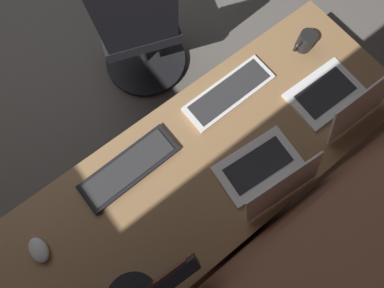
{
  "coord_description": "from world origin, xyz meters",
  "views": [
    {
      "loc": [
        0.09,
        2.21,
        1.96
      ],
      "look_at": [
        -0.1,
        1.97,
        0.95
      ],
      "focal_mm": 29.0,
      "sensor_mm": 36.0,
      "label": 1
    }
  ],
  "objects_px": {
    "keyboard_main": "(229,93)",
    "mouse_main": "(39,250)",
    "laptop_left": "(338,99)",
    "coffee_mug": "(305,41)",
    "laptop_leftmost": "(267,174)",
    "drawer_pedestal": "(201,189)",
    "office_chair": "(139,30)",
    "keyboard_spare": "(129,168)"
  },
  "relations": [
    {
      "from": "keyboard_main",
      "to": "mouse_main",
      "type": "distance_m",
      "value": 0.98
    },
    {
      "from": "laptop_left",
      "to": "coffee_mug",
      "type": "distance_m",
      "value": 0.3
    },
    {
      "from": "laptop_leftmost",
      "to": "keyboard_main",
      "type": "bearing_deg",
      "value": -108.16
    },
    {
      "from": "drawer_pedestal",
      "to": "laptop_left",
      "type": "height_order",
      "value": "laptop_left"
    },
    {
      "from": "drawer_pedestal",
      "to": "keyboard_main",
      "type": "distance_m",
      "value": 0.54
    },
    {
      "from": "keyboard_main",
      "to": "office_chair",
      "type": "height_order",
      "value": "office_chair"
    },
    {
      "from": "drawer_pedestal",
      "to": "keyboard_spare",
      "type": "relative_size",
      "value": 1.64
    },
    {
      "from": "keyboard_main",
      "to": "keyboard_spare",
      "type": "bearing_deg",
      "value": 0.81
    },
    {
      "from": "mouse_main",
      "to": "office_chair",
      "type": "xyz_separation_m",
      "value": [
        -0.94,
        -0.77,
        -0.29
      ]
    },
    {
      "from": "laptop_leftmost",
      "to": "drawer_pedestal",
      "type": "bearing_deg",
      "value": -40.18
    },
    {
      "from": "office_chair",
      "to": "drawer_pedestal",
      "type": "bearing_deg",
      "value": 73.5
    },
    {
      "from": "drawer_pedestal",
      "to": "coffee_mug",
      "type": "xyz_separation_m",
      "value": [
        -0.73,
        -0.18,
        0.43
      ]
    },
    {
      "from": "coffee_mug",
      "to": "laptop_left",
      "type": "bearing_deg",
      "value": 72.52
    },
    {
      "from": "laptop_left",
      "to": "office_chair",
      "type": "distance_m",
      "value": 1.13
    },
    {
      "from": "keyboard_spare",
      "to": "mouse_main",
      "type": "relative_size",
      "value": 4.06
    },
    {
      "from": "laptop_leftmost",
      "to": "mouse_main",
      "type": "relative_size",
      "value": 3.44
    },
    {
      "from": "coffee_mug",
      "to": "keyboard_main",
      "type": "bearing_deg",
      "value": -3.79
    },
    {
      "from": "mouse_main",
      "to": "keyboard_spare",
      "type": "bearing_deg",
      "value": -173.22
    },
    {
      "from": "laptop_leftmost",
      "to": "keyboard_spare",
      "type": "distance_m",
      "value": 0.55
    },
    {
      "from": "keyboard_main",
      "to": "office_chair",
      "type": "xyz_separation_m",
      "value": [
        0.04,
        -0.71,
        -0.28
      ]
    },
    {
      "from": "laptop_left",
      "to": "keyboard_main",
      "type": "relative_size",
      "value": 0.76
    },
    {
      "from": "drawer_pedestal",
      "to": "laptop_leftmost",
      "type": "distance_m",
      "value": 0.49
    },
    {
      "from": "drawer_pedestal",
      "to": "office_chair",
      "type": "height_order",
      "value": "office_chair"
    },
    {
      "from": "drawer_pedestal",
      "to": "coffee_mug",
      "type": "distance_m",
      "value": 0.86
    },
    {
      "from": "keyboard_spare",
      "to": "laptop_leftmost",
      "type": "bearing_deg",
      "value": 138.5
    },
    {
      "from": "laptop_left",
      "to": "mouse_main",
      "type": "relative_size",
      "value": 3.08
    },
    {
      "from": "drawer_pedestal",
      "to": "mouse_main",
      "type": "distance_m",
      "value": 0.79
    },
    {
      "from": "laptop_left",
      "to": "keyboard_spare",
      "type": "relative_size",
      "value": 0.76
    },
    {
      "from": "drawer_pedestal",
      "to": "keyboard_spare",
      "type": "height_order",
      "value": "keyboard_spare"
    },
    {
      "from": "drawer_pedestal",
      "to": "laptop_leftmost",
      "type": "bearing_deg",
      "value": 139.82
    },
    {
      "from": "office_chair",
      "to": "laptop_leftmost",
      "type": "bearing_deg",
      "value": 85.54
    },
    {
      "from": "keyboard_main",
      "to": "mouse_main",
      "type": "xyz_separation_m",
      "value": [
        0.98,
        0.06,
        0.01
      ]
    },
    {
      "from": "laptop_left",
      "to": "coffee_mug",
      "type": "bearing_deg",
      "value": -107.48
    },
    {
      "from": "drawer_pedestal",
      "to": "office_chair",
      "type": "distance_m",
      "value": 0.96
    },
    {
      "from": "mouse_main",
      "to": "coffee_mug",
      "type": "bearing_deg",
      "value": -178.66
    },
    {
      "from": "laptop_leftmost",
      "to": "keyboard_main",
      "type": "relative_size",
      "value": 0.85
    },
    {
      "from": "laptop_leftmost",
      "to": "keyboard_main",
      "type": "height_order",
      "value": "laptop_leftmost"
    },
    {
      "from": "laptop_left",
      "to": "office_chair",
      "type": "height_order",
      "value": "office_chair"
    },
    {
      "from": "laptop_left",
      "to": "keyboard_main",
      "type": "bearing_deg",
      "value": -44.01
    },
    {
      "from": "laptop_leftmost",
      "to": "office_chair",
      "type": "distance_m",
      "value": 1.13
    },
    {
      "from": "laptop_leftmost",
      "to": "mouse_main",
      "type": "distance_m",
      "value": 0.91
    },
    {
      "from": "laptop_left",
      "to": "coffee_mug",
      "type": "xyz_separation_m",
      "value": [
        -0.09,
        -0.29,
        -0.0
      ]
    }
  ]
}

